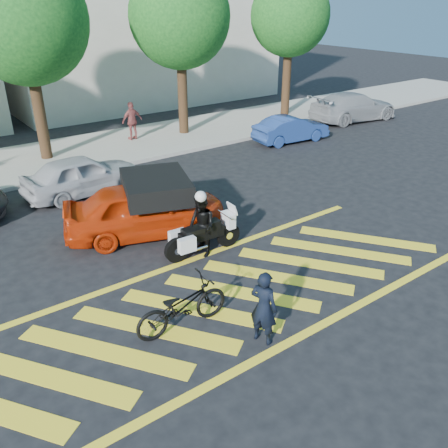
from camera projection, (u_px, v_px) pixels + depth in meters
ground at (223, 300)px, 10.47m from camera, size 90.00×90.00×0.00m
sidewalk at (48, 159)px, 19.12m from camera, size 60.00×5.00×0.15m
crosswalk at (222, 301)px, 10.45m from camera, size 12.33×4.00×0.01m
building_right at (136, 5)px, 28.05m from camera, size 16.00×8.00×11.00m
tree_center at (28, 24)px, 17.04m from camera, size 4.60×4.60×7.56m
tree_right at (182, 20)px, 20.52m from camera, size 4.40×4.40×7.41m
tree_far_right at (291, 19)px, 24.03m from camera, size 4.00×4.00×7.10m
officer_bike at (264, 308)px, 8.93m from camera, size 0.54×0.66×1.55m
bicycle at (182, 306)px, 9.39m from camera, size 2.04×0.77×1.06m
police_motorcycle at (202, 236)px, 12.12m from camera, size 2.19×0.71×0.97m
officer_moto at (201, 226)px, 11.98m from camera, size 0.66×0.82×1.62m
red_convertible at (146, 209)px, 13.04m from camera, size 4.77×3.14×1.51m
parked_mid_right at (82, 175)px, 15.77m from camera, size 4.02×1.88×1.33m
parked_right at (291, 129)px, 21.41m from camera, size 3.67×1.61×1.17m
parked_far_right at (354, 107)px, 24.97m from camera, size 5.24×2.61×1.46m
pedestrian_right at (132, 121)px, 21.12m from camera, size 1.01×0.48×1.68m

